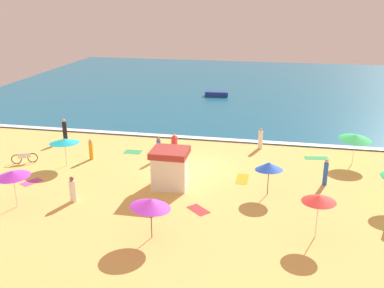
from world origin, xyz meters
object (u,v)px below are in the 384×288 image
object	(u,v)px
beach_umbrella_1	(269,166)
beach_umbrella_2	(151,203)
beachgoer_4	(91,150)
beachgoer_6	(174,140)
beachgoer_3	(159,148)
beach_umbrella_0	(356,137)
beach_umbrella_4	(64,141)
beachgoer_5	(260,139)
beach_umbrella_6	(319,199)
beachgoer_8	(326,172)
beachgoer_7	(73,190)
lifeguard_cabana	(170,168)
beach_umbrella_3	(13,174)
parked_bicycle	(24,158)
small_boat_0	(217,94)
beachgoer_2	(65,131)

from	to	relation	value
beach_umbrella_1	beach_umbrella_2	size ratio (longest dim) A/B	0.81
beachgoer_4	beachgoer_6	bearing A→B (deg)	38.74
beachgoer_3	beach_umbrella_0	bearing A→B (deg)	7.72
beach_umbrella_4	beachgoer_4	bearing A→B (deg)	50.40
beach_umbrella_1	beachgoer_5	size ratio (longest dim) A/B	1.40
beach_umbrella_6	beachgoer_8	distance (m)	6.87
beachgoer_5	beachgoer_7	world-z (taller)	beachgoer_5
beachgoer_7	beachgoer_3	bearing A→B (deg)	67.70
lifeguard_cabana	beach_umbrella_2	world-z (taller)	lifeguard_cabana
beach_umbrella_3	beachgoer_5	bearing A→B (deg)	43.99
beach_umbrella_1	beachgoer_4	distance (m)	13.47
beachgoer_3	beachgoer_5	bearing A→B (deg)	28.04
lifeguard_cabana	beach_umbrella_4	size ratio (longest dim) A/B	0.95
beach_umbrella_6	beachgoer_3	size ratio (longest dim) A/B	1.36
beachgoer_7	beach_umbrella_0	bearing A→B (deg)	29.13
lifeguard_cabana	beachgoer_8	bearing A→B (deg)	12.76
beach_umbrella_2	beachgoer_3	xyz separation A→B (m)	(-2.55, 10.60, -1.09)
beach_umbrella_3	beachgoer_5	world-z (taller)	beach_umbrella_3
lifeguard_cabana	beachgoer_4	distance (m)	7.73
beach_umbrella_4	parked_bicycle	distance (m)	3.51
beachgoer_3	beachgoer_8	world-z (taller)	beachgoer_8
beach_umbrella_0	beachgoer_8	distance (m)	4.90
parked_bicycle	beachgoer_3	size ratio (longest dim) A/B	0.96
beach_umbrella_0	small_boat_0	world-z (taller)	beach_umbrella_0
lifeguard_cabana	beachgoer_6	world-z (taller)	lifeguard_cabana
beach_umbrella_4	beachgoer_2	xyz separation A→B (m)	(-2.51, 4.86, -0.92)
beach_umbrella_6	small_boat_0	bearing A→B (deg)	107.32
beach_umbrella_3	beachgoer_6	size ratio (longest dim) A/B	2.73
lifeguard_cabana	beachgoer_4	world-z (taller)	lifeguard_cabana
beach_umbrella_1	beachgoer_6	xyz separation A→B (m)	(-7.68, 7.73, -1.45)
beachgoer_3	beachgoer_7	distance (m)	8.22
beach_umbrella_3	beachgoer_7	size ratio (longest dim) A/B	1.67
beachgoer_8	small_boat_0	size ratio (longest dim) A/B	0.63
beach_umbrella_2	beachgoer_2	distance (m)	17.18
beach_umbrella_1	beachgoer_7	distance (m)	11.68
beachgoer_8	small_boat_0	xyz separation A→B (m)	(-10.32, 23.16, -0.46)
beachgoer_2	beachgoer_4	distance (m)	5.04
parked_bicycle	beachgoer_5	xyz separation A→B (m)	(16.55, 6.45, 0.38)
beachgoer_3	beachgoer_8	bearing A→B (deg)	-11.12
beach_umbrella_0	beachgoer_7	world-z (taller)	beach_umbrella_0
beach_umbrella_0	beachgoer_3	xyz separation A→B (m)	(-13.91, -1.89, -1.16)
beach_umbrella_2	beachgoer_6	bearing A→B (deg)	98.83
beach_umbrella_4	beach_umbrella_0	bearing A→B (deg)	12.26
lifeguard_cabana	beach_umbrella_1	world-z (taller)	lifeguard_cabana
beachgoer_8	beachgoer_6	bearing A→B (deg)	153.71
beach_umbrella_1	beach_umbrella_2	distance (m)	8.26
beachgoer_5	beachgoer_6	xyz separation A→B (m)	(-6.83, -0.59, -0.34)
parked_bicycle	beachgoer_7	size ratio (longest dim) A/B	1.05
beach_umbrella_1	beach_umbrella_4	bearing A→B (deg)	172.00
beach_umbrella_1	beachgoer_6	bearing A→B (deg)	134.82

